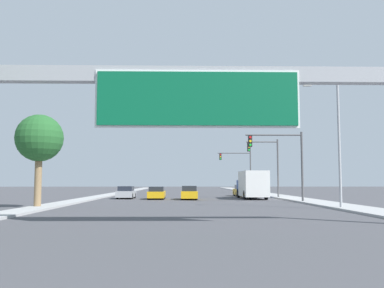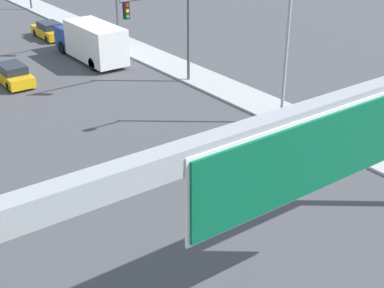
# 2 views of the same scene
# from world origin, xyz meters

# --- Properties ---
(sidewalk_right) EXTENTS (3.00, 120.00, 0.15)m
(sidewalk_right) POSITION_xyz_m (11.25, 60.00, 0.07)
(sidewalk_right) COLOR #A9A9A9
(sidewalk_right) RESTS_ON ground
(sign_gantry) EXTENTS (20.34, 0.73, 7.06)m
(sign_gantry) POSITION_xyz_m (0.00, 17.89, 5.80)
(sign_gantry) COLOR #9EA0A5
(sign_gantry) RESTS_ON ground
(car_mid_center) EXTENTS (1.71, 4.51, 1.45)m
(car_mid_center) POSITION_xyz_m (0.00, 44.86, 0.68)
(car_mid_center) COLOR gold
(car_mid_center) RESTS_ON ground
(car_far_left) EXTENTS (1.81, 4.45, 1.48)m
(car_far_left) POSITION_xyz_m (7.00, 55.06, 0.70)
(car_far_left) COLOR gold
(car_far_left) RESTS_ON ground
(truck_box_primary) EXTENTS (2.49, 8.41, 3.04)m
(truck_box_primary) POSITION_xyz_m (7.00, 46.54, 1.55)
(truck_box_primary) COLOR navy
(truck_box_primary) RESTS_ON ground
(traffic_light_near_intersection) EXTENTS (5.27, 0.32, 6.47)m
(traffic_light_near_intersection) POSITION_xyz_m (8.59, 38.00, 4.42)
(traffic_light_near_intersection) COLOR #4C4C4F
(traffic_light_near_intersection) RESTS_ON ground
(street_lamp_right) EXTENTS (2.56, 0.28, 9.04)m
(street_lamp_right) POSITION_xyz_m (10.05, 28.86, 5.30)
(street_lamp_right) COLOR #9EA0A5
(street_lamp_right) RESTS_ON ground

